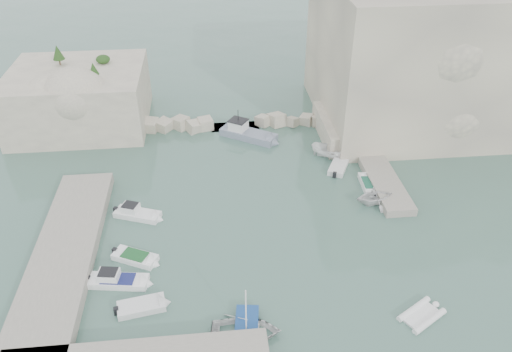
{
  "coord_description": "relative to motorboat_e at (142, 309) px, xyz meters",
  "views": [
    {
      "loc": [
        -4.08,
        -33.69,
        29.43
      ],
      "look_at": [
        0.0,
        6.0,
        3.0
      ],
      "focal_mm": 35.0,
      "sensor_mm": 36.0,
      "label": 1
    }
  ],
  "objects": [
    {
      "name": "ground",
      "position": [
        10.07,
        6.86,
        0.0
      ],
      "size": [
        400.0,
        400.0,
        0.0
      ],
      "primitive_type": "plane",
      "color": "#46695D",
      "rests_on": "ground"
    },
    {
      "name": "cliff_east",
      "position": [
        33.07,
        29.86,
        8.5
      ],
      "size": [
        26.0,
        22.0,
        17.0
      ],
      "primitive_type": "cube",
      "color": "beige",
      "rests_on": "ground"
    },
    {
      "name": "cliff_terrace",
      "position": [
        23.07,
        24.86,
        1.25
      ],
      "size": [
        8.0,
        10.0,
        2.5
      ],
      "primitive_type": "cube",
      "color": "beige",
      "rests_on": "ground"
    },
    {
      "name": "outcrop_west",
      "position": [
        -9.93,
        31.86,
        3.5
      ],
      "size": [
        16.0,
        14.0,
        7.0
      ],
      "primitive_type": "cube",
      "color": "beige",
      "rests_on": "ground"
    },
    {
      "name": "quay_west",
      "position": [
        -6.93,
        5.86,
        0.55
      ],
      "size": [
        5.0,
        24.0,
        1.1
      ],
      "primitive_type": "cube",
      "color": "#9E9689",
      "rests_on": "ground"
    },
    {
      "name": "ledge_east",
      "position": [
        23.57,
        16.86,
        0.4
      ],
      "size": [
        3.0,
        16.0,
        0.8
      ],
      "primitive_type": "cube",
      "color": "#9E9689",
      "rests_on": "ground"
    },
    {
      "name": "breakwater",
      "position": [
        9.07,
        28.86,
        0.7
      ],
      "size": [
        28.0,
        3.0,
        1.4
      ],
      "primitive_type": "cube",
      "color": "beige",
      "rests_on": "ground"
    },
    {
      "name": "motorboat_e",
      "position": [
        0.0,
        0.0,
        0.0
      ],
      "size": [
        4.14,
        2.26,
        0.7
      ],
      "primitive_type": null,
      "rotation": [
        0.0,
        0.0,
        0.17
      ],
      "color": "silver",
      "rests_on": "ground"
    },
    {
      "name": "motorboat_c",
      "position": [
        -1.02,
        5.53,
        0.0
      ],
      "size": [
        4.47,
        3.24,
        0.7
      ],
      "primitive_type": null,
      "rotation": [
        0.0,
        0.0,
        -0.46
      ],
      "color": "white",
      "rests_on": "ground"
    },
    {
      "name": "motorboat_b",
      "position": [
        -1.37,
        11.53,
        0.0
      ],
      "size": [
        5.05,
        3.18,
        1.4
      ],
      "primitive_type": null,
      "rotation": [
        0.0,
        0.0,
        -0.36
      ],
      "color": "white",
      "rests_on": "ground"
    },
    {
      "name": "motorboat_d",
      "position": [
        -2.06,
        2.83,
        0.0
      ],
      "size": [
        5.39,
        2.34,
        1.4
      ],
      "primitive_type": null,
      "rotation": [
        0.0,
        0.0,
        -0.16
      ],
      "color": "white",
      "rests_on": "ground"
    },
    {
      "name": "rowboat",
      "position": [
        7.72,
        -3.21,
        0.0
      ],
      "size": [
        5.51,
        4.27,
        1.05
      ],
      "primitive_type": "imported",
      "rotation": [
        0.0,
        0.0,
        1.44
      ],
      "color": "silver",
      "rests_on": "ground"
    },
    {
      "name": "inflatable_dinghy",
      "position": [
        20.91,
        -2.92,
        0.0
      ],
      "size": [
        4.18,
        3.5,
        0.44
      ],
      "primitive_type": null,
      "rotation": [
        0.0,
        0.0,
        0.54
      ],
      "color": "white",
      "rests_on": "ground"
    },
    {
      "name": "tender_east_a",
      "position": [
        21.59,
        11.3,
        0.0
      ],
      "size": [
        4.26,
        3.82,
        2.0
      ],
      "primitive_type": "imported",
      "rotation": [
        0.0,
        0.0,
        1.73
      ],
      "color": "silver",
      "rests_on": "ground"
    },
    {
      "name": "tender_east_b",
      "position": [
        21.94,
        14.13,
        0.0
      ],
      "size": [
        1.66,
        4.38,
        0.7
      ],
      "primitive_type": null,
      "rotation": [
        0.0,
        0.0,
        1.53
      ],
      "color": "white",
      "rests_on": "ground"
    },
    {
      "name": "tender_east_c",
      "position": [
        19.89,
        18.37,
        0.0
      ],
      "size": [
        3.76,
        5.29,
        0.7
      ],
      "primitive_type": null,
      "rotation": [
        0.0,
        0.0,
        1.1
      ],
      "color": "silver",
      "rests_on": "ground"
    },
    {
      "name": "tender_east_d",
      "position": [
        19.45,
        20.24,
        0.0
      ],
      "size": [
        5.09,
        3.47,
        1.84
      ],
      "primitive_type": "imported",
      "rotation": [
        0.0,
        0.0,
        1.18
      ],
      "color": "white",
      "rests_on": "ground"
    },
    {
      "name": "work_boat",
      "position": [
        10.48,
        25.79,
        0.0
      ],
      "size": [
        7.55,
        5.99,
        2.2
      ],
      "primitive_type": null,
      "rotation": [
        0.0,
        0.0,
        -0.58
      ],
      "color": "slate",
      "rests_on": "ground"
    },
    {
      "name": "rowboat_mast",
      "position": [
        7.72,
        -3.21,
        2.62
      ],
      "size": [
        0.1,
        0.1,
        4.2
      ],
      "primitive_type": "cylinder",
      "color": "white",
      "rests_on": "rowboat"
    }
  ]
}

